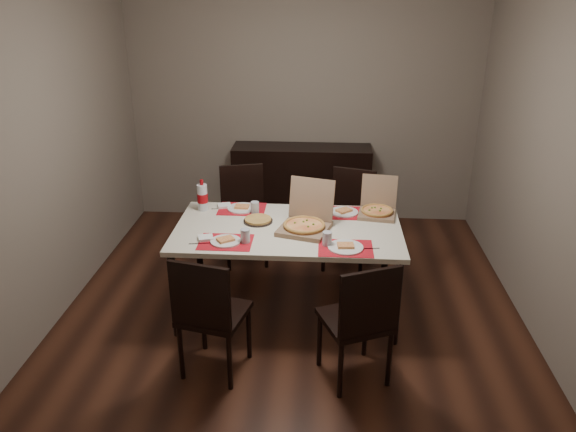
% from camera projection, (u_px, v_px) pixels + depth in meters
% --- Properties ---
extents(ground, '(3.80, 4.00, 0.02)m').
position_uv_depth(ground, '(292.00, 308.00, 4.79)').
color(ground, '#412014').
rests_on(ground, ground).
extents(room_walls, '(3.84, 4.02, 2.62)m').
position_uv_depth(room_walls, '(296.00, 93.00, 4.50)').
color(room_walls, gray).
rests_on(room_walls, ground).
extents(sideboard, '(1.50, 0.40, 0.90)m').
position_uv_depth(sideboard, '(302.00, 186.00, 6.24)').
color(sideboard, black).
rests_on(sideboard, ground).
extents(dining_table, '(1.80, 1.00, 0.75)m').
position_uv_depth(dining_table, '(288.00, 235.00, 4.50)').
color(dining_table, beige).
rests_on(dining_table, ground).
extents(chair_near_left, '(0.51, 0.51, 0.93)m').
position_uv_depth(chair_near_left, '(209.00, 312.00, 3.78)').
color(chair_near_left, black).
rests_on(chair_near_left, ground).
extents(chair_near_right, '(0.55, 0.55, 0.93)m').
position_uv_depth(chair_near_right, '(360.00, 318.00, 3.70)').
color(chair_near_right, black).
rests_on(chair_near_right, ground).
extents(chair_far_left, '(0.51, 0.51, 0.93)m').
position_uv_depth(chair_far_left, '(244.00, 210.00, 5.44)').
color(chair_far_left, black).
rests_on(chair_far_left, ground).
extents(chair_far_right, '(0.52, 0.52, 0.93)m').
position_uv_depth(chair_far_right, '(350.00, 214.00, 5.33)').
color(chair_far_right, black).
rests_on(chair_far_right, ground).
extents(setting_near_left, '(0.47, 0.30, 0.11)m').
position_uv_depth(setting_near_left, '(228.00, 240.00, 4.21)').
color(setting_near_left, red).
rests_on(setting_near_left, dining_table).
extents(setting_near_right, '(0.45, 0.30, 0.11)m').
position_uv_depth(setting_near_right, '(341.00, 245.00, 4.13)').
color(setting_near_right, red).
rests_on(setting_near_right, dining_table).
extents(setting_far_left, '(0.46, 0.30, 0.11)m').
position_uv_depth(setting_far_left, '(243.00, 208.00, 4.79)').
color(setting_far_left, red).
rests_on(setting_far_left, dining_table).
extents(setting_far_right, '(0.48, 0.30, 0.11)m').
position_uv_depth(setting_far_right, '(339.00, 211.00, 4.72)').
color(setting_far_right, red).
rests_on(setting_far_right, dining_table).
extents(napkin_loose, '(0.14, 0.15, 0.02)m').
position_uv_depth(napkin_loose, '(287.00, 230.00, 4.40)').
color(napkin_loose, white).
rests_on(napkin_loose, dining_table).
extents(pizza_box_center, '(0.47, 0.49, 0.37)m').
position_uv_depth(pizza_box_center, '(306.00, 223.00, 4.41)').
color(pizza_box_center, '#7E6049').
rests_on(pizza_box_center, dining_table).
extents(pizza_box_right, '(0.35, 0.37, 0.30)m').
position_uv_depth(pizza_box_right, '(377.00, 208.00, 4.71)').
color(pizza_box_right, '#7E6049').
rests_on(pizza_box_right, dining_table).
extents(faina_plate, '(0.24, 0.24, 0.03)m').
position_uv_depth(faina_plate, '(258.00, 220.00, 4.57)').
color(faina_plate, black).
rests_on(faina_plate, dining_table).
extents(dip_bowl, '(0.14, 0.14, 0.03)m').
position_uv_depth(dip_bowl, '(301.00, 219.00, 4.58)').
color(dip_bowl, white).
rests_on(dip_bowl, dining_table).
extents(soda_bottle, '(0.09, 0.09, 0.27)m').
position_uv_depth(soda_bottle, '(202.00, 197.00, 4.77)').
color(soda_bottle, silver).
rests_on(soda_bottle, dining_table).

